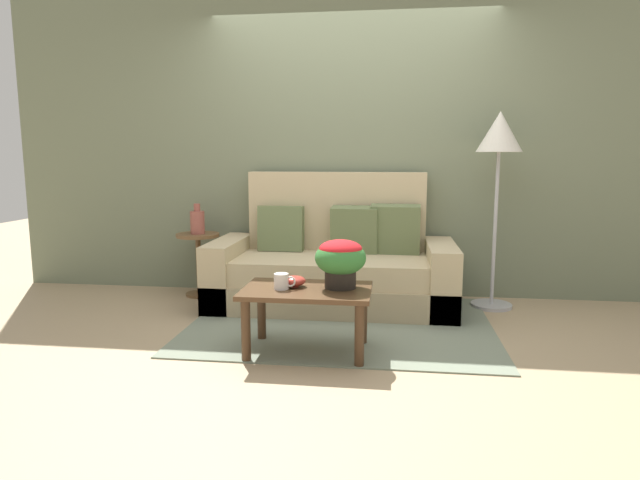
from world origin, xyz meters
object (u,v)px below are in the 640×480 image
at_px(coffee_table, 307,300).
at_px(floor_lamp, 499,147).
at_px(coffee_mug, 282,281).
at_px(table_vase, 197,222).
at_px(couch, 334,267).
at_px(snack_bowl, 295,281).
at_px(side_table, 198,253).
at_px(potted_plant, 340,258).

xyz_separation_m(coffee_table, floor_lamp, (1.38, 1.26, 0.98)).
xyz_separation_m(coffee_mug, table_vase, (-1.04, 1.34, 0.21)).
relative_size(couch, snack_bowl, 13.99).
bearing_deg(side_table, couch, -6.24).
height_order(side_table, coffee_mug, side_table).
xyz_separation_m(side_table, snack_bowl, (1.11, -1.28, 0.07)).
relative_size(floor_lamp, snack_bowl, 11.19).
relative_size(coffee_mug, table_vase, 0.51).
bearing_deg(coffee_mug, coffee_table, 14.64).
relative_size(potted_plant, coffee_mug, 2.34).
bearing_deg(floor_lamp, side_table, 178.83).
xyz_separation_m(coffee_mug, snack_bowl, (0.07, 0.07, -0.01)).
xyz_separation_m(floor_lamp, potted_plant, (-1.17, -1.22, -0.72)).
relative_size(side_table, table_vase, 2.11).
bearing_deg(coffee_table, potted_plant, 11.74).
distance_m(couch, potted_plant, 1.18).
relative_size(coffee_table, side_table, 1.43).
relative_size(couch, side_table, 3.54).
relative_size(floor_lamp, potted_plant, 4.96).
bearing_deg(floor_lamp, table_vase, 179.06).
height_order(potted_plant, coffee_mug, potted_plant).
bearing_deg(side_table, coffee_table, -47.66).
xyz_separation_m(couch, potted_plant, (0.16, -1.13, 0.29)).
height_order(potted_plant, snack_bowl, potted_plant).
bearing_deg(floor_lamp, snack_bowl, -140.04).
distance_m(side_table, snack_bowl, 1.70).
distance_m(potted_plant, table_vase, 1.88).
relative_size(couch, table_vase, 7.47).
xyz_separation_m(coffee_table, potted_plant, (0.21, 0.04, 0.27)).
relative_size(coffee_table, coffee_mug, 5.86).
bearing_deg(snack_bowl, couch, 83.18).
height_order(couch, snack_bowl, couch).
distance_m(couch, coffee_mug, 1.24).
distance_m(potted_plant, coffee_mug, 0.40).
distance_m(couch, coffee_table, 1.18).
height_order(floor_lamp, snack_bowl, floor_lamp).
height_order(coffee_mug, snack_bowl, coffee_mug).
xyz_separation_m(couch, table_vase, (-1.24, 0.13, 0.35)).
xyz_separation_m(side_table, coffee_mug, (1.04, -1.35, 0.08)).
distance_m(coffee_table, floor_lamp, 2.11).
distance_m(floor_lamp, snack_bowl, 2.10).
relative_size(snack_bowl, table_vase, 0.53).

